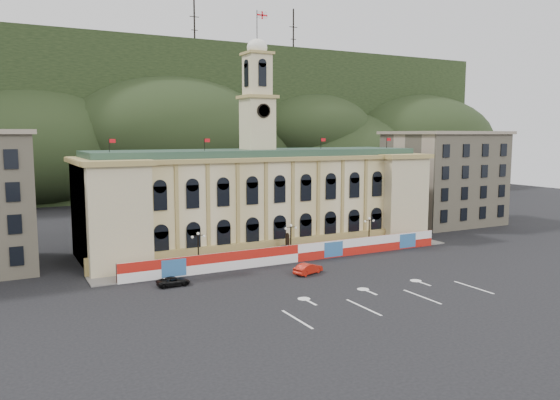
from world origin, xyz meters
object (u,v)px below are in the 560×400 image
statue (287,250)px  lamp_center (291,238)px  red_sedan (308,269)px  black_suv (173,281)px

statue → lamp_center: (0.00, -1.00, 1.89)m
statue → red_sedan: (-2.11, -9.49, -0.47)m
lamp_center → red_sedan: lamp_center is taller
lamp_center → black_suv: bearing=-163.2°
lamp_center → black_suv: size_ratio=1.28×
lamp_center → black_suv: lamp_center is taller
statue → red_sedan: bearing=-102.5°
red_sedan → black_suv: red_sedan is taller
black_suv → lamp_center: bearing=-73.4°
statue → black_suv: size_ratio=0.92×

